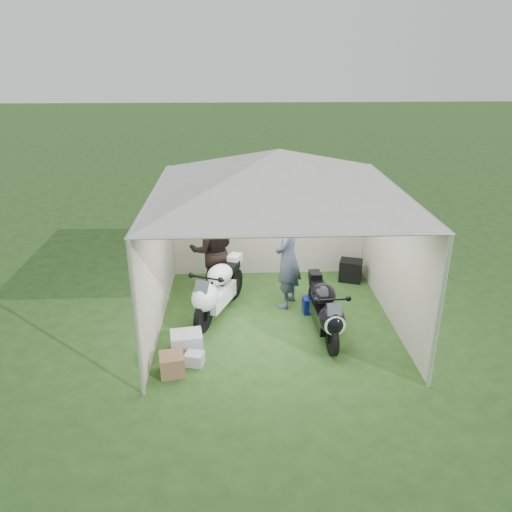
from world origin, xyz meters
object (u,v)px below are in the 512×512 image
object	(u,v)px
person_blue_jacket	(288,258)
crate_0	(187,342)
equipment_box	(351,270)
canopy_tent	(278,175)
paddock_stand	(313,305)
person_dark_jacket	(213,250)
motorcycle_black	(325,309)
crate_1	(172,364)
crate_2	(195,359)
motorcycle_white	(217,289)

from	to	relation	value
person_blue_jacket	crate_0	world-z (taller)	person_blue_jacket
equipment_box	canopy_tent	bearing A→B (deg)	-137.59
canopy_tent	person_blue_jacket	xyz separation A→B (m)	(0.24, 0.50, -1.62)
paddock_stand	person_dark_jacket	bearing A→B (deg)	155.43
motorcycle_black	paddock_stand	xyz separation A→B (m)	(-0.05, 0.82, -0.35)
paddock_stand	equipment_box	bearing A→B (deg)	53.91
canopy_tent	person_dark_jacket	bearing A→B (deg)	137.67
equipment_box	paddock_stand	bearing A→B (deg)	-126.09
equipment_box	crate_0	bearing A→B (deg)	-141.46
canopy_tent	person_dark_jacket	size ratio (longest dim) A/B	3.13
person_dark_jacket	crate_1	bearing A→B (deg)	71.56
crate_1	crate_2	bearing A→B (deg)	34.38
person_dark_jacket	crate_2	world-z (taller)	person_dark_jacket
person_blue_jacket	equipment_box	bearing A→B (deg)	149.14
canopy_tent	crate_1	bearing A→B (deg)	-136.37
motorcycle_white	person_dark_jacket	bearing A→B (deg)	118.27
motorcycle_black	crate_0	distance (m)	2.29
person_dark_jacket	crate_1	xyz separation A→B (m)	(-0.52, -2.60, -0.75)
crate_1	motorcycle_black	bearing A→B (deg)	21.56
equipment_box	crate_1	size ratio (longest dim) A/B	1.26
canopy_tent	person_blue_jacket	bearing A→B (deg)	64.19
person_dark_jacket	crate_2	distance (m)	2.53
crate_2	person_blue_jacket	bearing A→B (deg)	49.66
crate_2	person_dark_jacket	bearing A→B (deg)	85.01
crate_2	crate_0	bearing A→B (deg)	111.69
crate_1	crate_2	world-z (taller)	crate_1
canopy_tent	crate_1	size ratio (longest dim) A/B	16.14
crate_1	paddock_stand	bearing A→B (deg)	37.01
motorcycle_white	person_blue_jacket	bearing A→B (deg)	38.12
canopy_tent	motorcycle_black	bearing A→B (deg)	-39.94
person_dark_jacket	equipment_box	distance (m)	2.91
paddock_stand	equipment_box	xyz separation A→B (m)	(0.96, 1.32, 0.08)
canopy_tent	crate_2	world-z (taller)	canopy_tent
crate_2	motorcycle_black	bearing A→B (deg)	19.40
paddock_stand	person_blue_jacket	size ratio (longest dim) A/B	0.20
paddock_stand	crate_1	size ratio (longest dim) A/B	1.09
motorcycle_white	crate_1	distance (m)	1.86
crate_0	crate_2	distance (m)	0.40
person_dark_jacket	canopy_tent	bearing A→B (deg)	130.50
crate_0	person_blue_jacket	bearing A→B (deg)	40.84
person_blue_jacket	crate_1	xyz separation A→B (m)	(-1.89, -2.08, -0.80)
person_blue_jacket	crate_1	bearing A→B (deg)	-18.74
canopy_tent	motorcycle_black	size ratio (longest dim) A/B	3.13
person_dark_jacket	crate_2	xyz separation A→B (m)	(-0.21, -2.39, -0.80)
person_dark_jacket	crate_0	world-z (taller)	person_dark_jacket
canopy_tent	paddock_stand	xyz separation A→B (m)	(0.70, 0.20, -2.43)
paddock_stand	crate_2	world-z (taller)	paddock_stand
canopy_tent	crate_1	distance (m)	3.32
motorcycle_white	crate_0	bearing A→B (deg)	-89.32
paddock_stand	person_blue_jacket	distance (m)	0.98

